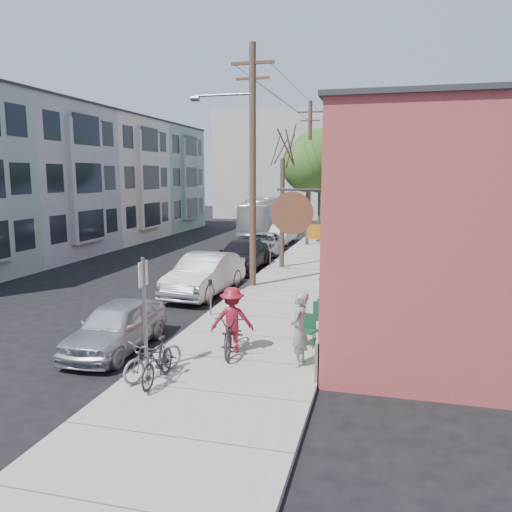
% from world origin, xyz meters
% --- Properties ---
extents(ground, '(120.00, 120.00, 0.00)m').
position_xyz_m(ground, '(0.00, 0.00, 0.00)').
color(ground, black).
extents(sidewalk, '(4.50, 58.00, 0.15)m').
position_xyz_m(sidewalk, '(4.25, 11.00, 0.07)').
color(sidewalk, gray).
rests_on(sidewalk, ground).
extents(cafe_building, '(6.60, 20.20, 6.61)m').
position_xyz_m(cafe_building, '(8.99, 4.99, 3.30)').
color(cafe_building, '#9E3B3A').
rests_on(cafe_building, ground).
extents(apartment_row, '(6.30, 32.00, 9.00)m').
position_xyz_m(apartment_row, '(-11.85, 14.00, 4.50)').
color(apartment_row, '#8FA58C').
rests_on(apartment_row, ground).
extents(end_cap_building, '(18.00, 8.00, 12.00)m').
position_xyz_m(end_cap_building, '(-2.00, 42.00, 6.00)').
color(end_cap_building, '#A8A8A3').
rests_on(end_cap_building, ground).
extents(sign_post, '(0.07, 0.45, 2.80)m').
position_xyz_m(sign_post, '(2.35, -5.23, 1.83)').
color(sign_post, slate).
rests_on(sign_post, sidewalk).
extents(parking_meter_near, '(0.14, 0.14, 1.24)m').
position_xyz_m(parking_meter_near, '(2.25, -0.26, 0.98)').
color(parking_meter_near, slate).
rests_on(parking_meter_near, sidewalk).
extents(parking_meter_far, '(0.14, 0.14, 1.24)m').
position_xyz_m(parking_meter_far, '(2.25, 8.94, 0.98)').
color(parking_meter_far, slate).
rests_on(parking_meter_far, sidewalk).
extents(utility_pole_near, '(3.57, 0.28, 10.00)m').
position_xyz_m(utility_pole_near, '(2.39, 4.65, 5.41)').
color(utility_pole_near, '#503A28').
rests_on(utility_pole_near, sidewalk).
extents(utility_pole_far, '(1.80, 0.28, 10.00)m').
position_xyz_m(utility_pole_far, '(2.45, 21.02, 5.34)').
color(utility_pole_far, '#503A28').
rests_on(utility_pole_far, sidewalk).
extents(tree_bare, '(0.24, 0.24, 5.54)m').
position_xyz_m(tree_bare, '(2.80, 9.24, 2.92)').
color(tree_bare, '#44392C').
rests_on(tree_bare, sidewalk).
extents(tree_leafy_mid, '(3.48, 3.48, 7.04)m').
position_xyz_m(tree_leafy_mid, '(2.80, 17.99, 5.43)').
color(tree_leafy_mid, '#44392C').
rests_on(tree_leafy_mid, sidewalk).
extents(tree_leafy_far, '(5.06, 5.06, 8.37)m').
position_xyz_m(tree_leafy_far, '(2.80, 24.39, 5.99)').
color(tree_leafy_far, '#44392C').
rests_on(tree_leafy_far, sidewalk).
extents(patio_chair_a, '(0.63, 0.63, 0.88)m').
position_xyz_m(patio_chair_a, '(6.06, -1.19, 0.59)').
color(patio_chair_a, '#113D23').
rests_on(patio_chair_a, sidewalk).
extents(patio_chair_b, '(0.64, 0.64, 0.88)m').
position_xyz_m(patio_chair_b, '(5.89, -2.51, 0.59)').
color(patio_chair_b, '#113D23').
rests_on(patio_chair_b, sidewalk).
extents(patron_grey, '(0.54, 0.74, 1.88)m').
position_xyz_m(patron_grey, '(5.90, -3.97, 1.09)').
color(patron_grey, gray).
rests_on(patron_grey, sidewalk).
extents(patron_green, '(0.80, 0.93, 1.68)m').
position_xyz_m(patron_green, '(6.14, -0.90, 0.99)').
color(patron_green, '#286646').
rests_on(patron_green, sidewalk).
extents(cyclist, '(1.29, 0.96, 1.78)m').
position_xyz_m(cyclist, '(4.00, -3.47, 1.04)').
color(cyclist, maroon).
rests_on(cyclist, sidewalk).
extents(cyclist_bike, '(1.03, 2.18, 1.10)m').
position_xyz_m(cyclist_bike, '(4.00, -3.47, 0.70)').
color(cyclist_bike, black).
rests_on(cyclist_bike, sidewalk).
extents(parked_bike_a, '(0.52, 1.69, 1.01)m').
position_xyz_m(parked_bike_a, '(2.94, -5.83, 0.66)').
color(parked_bike_a, black).
rests_on(parked_bike_a, sidewalk).
extents(parked_bike_b, '(1.25, 1.87, 0.93)m').
position_xyz_m(parked_bike_b, '(2.70, -5.53, 0.61)').
color(parked_bike_b, slate).
rests_on(parked_bike_b, sidewalk).
extents(car_0, '(1.72, 4.08, 1.38)m').
position_xyz_m(car_0, '(0.69, -3.74, 0.69)').
color(car_0, '#AAADB2').
rests_on(car_0, ground).
extents(car_1, '(2.12, 5.16, 1.66)m').
position_xyz_m(car_1, '(0.80, 3.12, 0.83)').
color(car_1, '#A1A2A9').
rests_on(car_1, ground).
extents(car_2, '(2.29, 5.27, 1.51)m').
position_xyz_m(car_2, '(0.80, 8.74, 0.75)').
color(car_2, black).
rests_on(car_2, ground).
extents(car_3, '(2.60, 4.89, 1.31)m').
position_xyz_m(car_3, '(0.69, 14.20, 0.65)').
color(car_3, '#ADB0B5').
rests_on(car_3, ground).
extents(car_4, '(1.58, 4.19, 1.37)m').
position_xyz_m(car_4, '(0.80, 19.12, 0.68)').
color(car_4, '#B6B8BF').
rests_on(car_4, ground).
extents(bus, '(3.48, 10.75, 2.94)m').
position_xyz_m(bus, '(-1.99, 24.81, 1.47)').
color(bus, silver).
rests_on(bus, ground).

